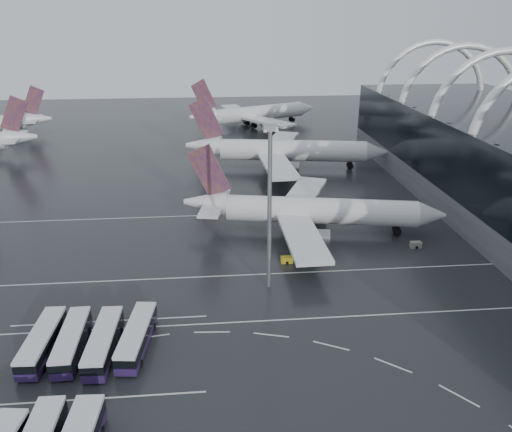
{
  "coord_description": "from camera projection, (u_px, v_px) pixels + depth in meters",
  "views": [
    {
      "loc": [
        -8.38,
        -63.21,
        41.53
      ],
      "look_at": [
        -0.64,
        21.43,
        7.0
      ],
      "focal_mm": 35.0,
      "sensor_mm": 36.0,
      "label": 1
    }
  ],
  "objects": [
    {
      "name": "ground",
      "position": [
        273.0,
        313.0,
        74.65
      ],
      "size": [
        420.0,
        420.0,
        0.0
      ],
      "primitive_type": "plane",
      "color": "black",
      "rests_on": "ground"
    },
    {
      "name": "lane_marking_near",
      "position": [
        275.0,
        320.0,
        72.81
      ],
      "size": [
        120.0,
        0.25,
        0.01
      ],
      "primitive_type": "cube",
      "color": "silver",
      "rests_on": "ground"
    },
    {
      "name": "airliner_main",
      "position": [
        308.0,
        211.0,
        100.93
      ],
      "size": [
        52.59,
        45.47,
        17.87
      ],
      "rotation": [
        0.0,
        0.0,
        -0.19
      ],
      "color": "silver",
      "rests_on": "ground"
    },
    {
      "name": "bus_row_near_b",
      "position": [
        72.0,
        341.0,
        65.43
      ],
      "size": [
        3.18,
        12.45,
        3.05
      ],
      "rotation": [
        0.0,
        0.0,
        1.59
      ],
      "color": "#271645",
      "rests_on": "ground"
    },
    {
      "name": "bus_row_near_c",
      "position": [
        104.0,
        342.0,
        65.16
      ],
      "size": [
        3.34,
        12.84,
        3.14
      ],
      "rotation": [
        0.0,
        0.0,
        1.54
      ],
      "color": "#271645",
      "rests_on": "ground"
    },
    {
      "name": "gse_cart_belly_d",
      "position": [
        416.0,
        245.0,
        95.34
      ],
      "size": [
        2.07,
        1.22,
        1.13
      ],
      "primitive_type": "cube",
      "color": "slate",
      "rests_on": "ground"
    },
    {
      "name": "lane_marking_mid",
      "position": [
        265.0,
        274.0,
        85.72
      ],
      "size": [
        120.0,
        0.25,
        0.01
      ],
      "primitive_type": "cube",
      "color": "silver",
      "rests_on": "ground"
    },
    {
      "name": "lane_marking_far",
      "position": [
        251.0,
        214.0,
        111.56
      ],
      "size": [
        120.0,
        0.25,
        0.01
      ],
      "primitive_type": "cube",
      "color": "silver",
      "rests_on": "ground"
    },
    {
      "name": "bus_row_near_d",
      "position": [
        137.0,
        336.0,
        66.33
      ],
      "size": [
        4.2,
        12.87,
        3.11
      ],
      "rotation": [
        0.0,
        0.0,
        1.46
      ],
      "color": "#271645",
      "rests_on": "ground"
    },
    {
      "name": "gse_cart_belly_c",
      "position": [
        287.0,
        260.0,
        89.52
      ],
      "size": [
        2.08,
        1.23,
        1.13
      ],
      "primitive_type": "cube",
      "color": "gold",
      "rests_on": "ground"
    },
    {
      "name": "bus_bay_line_north",
      "position": [
        110.0,
        321.0,
        72.63
      ],
      "size": [
        28.0,
        0.25,
        0.01
      ],
      "primitive_type": "cube",
      "color": "silver",
      "rests_on": "ground"
    },
    {
      "name": "airliner_gate_c",
      "position": [
        253.0,
        114.0,
        195.96
      ],
      "size": [
        52.65,
        48.1,
        19.69
      ],
      "rotation": [
        0.0,
        0.0,
        0.42
      ],
      "color": "silver",
      "rests_on": "ground"
    },
    {
      "name": "bus_bay_line_south",
      "position": [
        85.0,
        399.0,
        57.86
      ],
      "size": [
        28.0,
        0.25,
        0.01
      ],
      "primitive_type": "cube",
      "color": "silver",
      "rests_on": "ground"
    },
    {
      "name": "airliner_gate_b",
      "position": [
        282.0,
        151.0,
        142.99
      ],
      "size": [
        57.85,
        51.45,
        20.11
      ],
      "rotation": [
        0.0,
        0.0,
        -0.16
      ],
      "color": "silver",
      "rests_on": "ground"
    },
    {
      "name": "bus_row_near_a",
      "position": [
        42.0,
        341.0,
        65.33
      ],
      "size": [
        3.33,
        12.59,
        3.08
      ],
      "rotation": [
        0.0,
        0.0,
        1.54
      ],
      "color": "#271645",
      "rests_on": "ground"
    },
    {
      "name": "floodlight_mast",
      "position": [
        270.0,
        190.0,
        75.56
      ],
      "size": [
        2.04,
        2.04,
        26.66
      ],
      "color": "gray",
      "rests_on": "ground"
    },
    {
      "name": "gse_cart_belly_e",
      "position": [
        346.0,
        214.0,
        109.52
      ],
      "size": [
        2.48,
        1.47,
        1.35
      ],
      "primitive_type": "cube",
      "color": "gold",
      "rests_on": "ground"
    }
  ]
}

